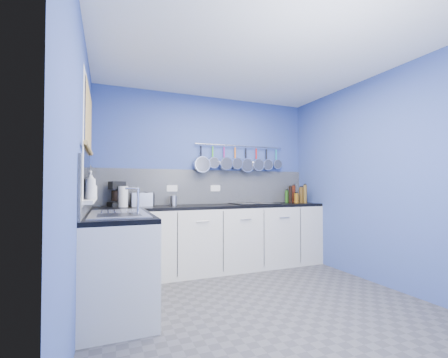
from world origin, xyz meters
TOP-DOWN VIEW (x-y plane):
  - floor at (0.00, 0.00)m, footprint 3.20×3.00m
  - ceiling at (0.00, 0.00)m, footprint 3.20×3.00m
  - wall_back at (0.00, 1.51)m, footprint 3.20×0.02m
  - wall_front at (0.00, -1.51)m, footprint 3.20×0.02m
  - wall_left at (-1.61, 0.00)m, footprint 0.02×3.00m
  - wall_right at (1.61, 0.00)m, footprint 0.02×3.00m
  - backsplash_back at (0.00, 1.49)m, footprint 3.20×0.02m
  - backsplash_left at (-1.59, 0.60)m, footprint 0.02×1.80m
  - cabinet_run_back at (0.00, 1.20)m, footprint 3.20×0.60m
  - worktop_back at (0.00, 1.20)m, footprint 3.20×0.60m
  - cabinet_run_left at (-1.30, 0.30)m, footprint 0.60×1.20m
  - worktop_left at (-1.30, 0.30)m, footprint 0.60×1.20m
  - window_frame at (-1.58, 0.30)m, footprint 0.01×1.00m
  - window_glass at (-1.57, 0.30)m, footprint 0.01×0.90m
  - bamboo_blind at (-1.56, 0.30)m, footprint 0.01×0.90m
  - window_sill at (-1.55, 0.30)m, footprint 0.10×0.98m
  - sink_unit at (-1.30, 0.30)m, footprint 0.50×0.95m
  - mixer_tap at (-1.14, 0.12)m, footprint 0.12×0.08m
  - socket_left at (-0.55, 1.48)m, footprint 0.15×0.01m
  - socket_right at (0.10, 1.48)m, footprint 0.15×0.01m
  - pot_rail at (0.50, 1.45)m, footprint 1.45×0.02m
  - soap_bottle_a at (-1.53, 0.03)m, footprint 0.10×0.10m
  - soap_bottle_b at (-1.53, 0.24)m, footprint 0.09×0.09m
  - paper_towel at (-1.21, 1.25)m, footprint 0.14×0.14m
  - coffee_maker at (-1.29, 1.34)m, footprint 0.24×0.25m
  - toaster at (-0.98, 1.30)m, footprint 0.27×0.16m
  - canister at (-0.57, 1.30)m, footprint 0.11×0.11m
  - hob at (0.61, 1.24)m, footprint 0.63×0.55m
  - pan_0 at (-0.14, 1.44)m, footprint 0.24×0.11m
  - pan_1 at (0.05, 1.44)m, footprint 0.17×0.09m
  - pan_2 at (0.23, 1.44)m, footprint 0.19×0.13m
  - pan_3 at (0.41, 1.44)m, footprint 0.18×0.11m
  - pan_4 at (0.59, 1.44)m, footprint 0.22×0.09m
  - pan_5 at (0.77, 1.44)m, footprint 0.20×0.11m
  - pan_6 at (0.95, 1.44)m, footprint 0.18×0.09m
  - pan_7 at (1.14, 1.44)m, footprint 0.16×0.07m
  - condiment_0 at (1.43, 1.31)m, footprint 0.07×0.07m
  - condiment_1 at (1.37, 1.31)m, footprint 0.06×0.06m
  - condiment_2 at (1.26, 1.34)m, footprint 0.06×0.06m
  - condiment_3 at (1.45, 1.21)m, footprint 0.07×0.07m
  - condiment_4 at (1.35, 1.21)m, footprint 0.07×0.07m
  - condiment_5 at (1.25, 1.23)m, footprint 0.06×0.06m
  - condiment_6 at (1.44, 1.10)m, footprint 0.05×0.05m

SIDE VIEW (x-z plane):
  - floor at x=0.00m, z-range -0.02..0.00m
  - cabinet_run_back at x=0.00m, z-range 0.00..0.86m
  - cabinet_run_left at x=-1.30m, z-range 0.00..0.86m
  - worktop_back at x=0.00m, z-range 0.86..0.90m
  - worktop_left at x=-1.30m, z-range 0.86..0.90m
  - sink_unit at x=-1.30m, z-range 0.90..0.91m
  - hob at x=0.61m, z-range 0.90..0.91m
  - condiment_0 at x=1.43m, z-range 0.90..1.02m
  - canister at x=-0.57m, z-range 0.90..1.03m
  - condiment_4 at x=1.35m, z-range 0.90..1.05m
  - toaster at x=-0.98m, z-range 0.90..1.08m
  - condiment_2 at x=1.26m, z-range 0.90..1.09m
  - condiment_3 at x=1.45m, z-range 0.90..1.14m
  - condiment_5 at x=1.25m, z-range 0.90..1.15m
  - mixer_tap at x=-1.14m, z-range 0.90..1.16m
  - paper_towel at x=-1.21m, z-range 0.90..1.16m
  - window_sill at x=-1.55m, z-range 1.02..1.05m
  - condiment_1 at x=1.37m, z-range 0.90..1.17m
  - condiment_6 at x=1.44m, z-range 0.90..1.18m
  - coffee_maker at x=-1.29m, z-range 0.90..1.22m
  - socket_left at x=-0.55m, z-range 1.09..1.18m
  - socket_right at x=0.10m, z-range 1.09..1.18m
  - soap_bottle_b at x=-1.53m, z-range 1.05..1.22m
  - backsplash_back at x=0.00m, z-range 0.90..1.40m
  - backsplash_left at x=-1.59m, z-range 0.90..1.40m
  - soap_bottle_a at x=-1.53m, z-range 1.05..1.29m
  - wall_back at x=0.00m, z-range 0.00..2.50m
  - wall_front at x=0.00m, z-range 0.00..2.50m
  - wall_left at x=-1.61m, z-range 0.00..2.50m
  - wall_right at x=1.61m, z-range 0.00..2.50m
  - window_glass at x=-1.57m, z-range 1.05..2.05m
  - window_frame at x=-1.58m, z-range 1.00..2.10m
  - pan_0 at x=-0.14m, z-range 1.35..1.78m
  - pan_4 at x=0.59m, z-range 1.37..1.78m
  - pan_5 at x=0.77m, z-range 1.39..1.78m
  - pan_2 at x=0.23m, z-range 1.40..1.78m
  - pan_3 at x=0.41m, z-range 1.41..1.78m
  - pan_6 at x=0.95m, z-range 1.41..1.78m
  - pan_1 at x=0.05m, z-range 1.42..1.78m
  - pan_7 at x=1.14m, z-range 1.43..1.78m
  - bamboo_blind at x=-1.56m, z-range 1.50..2.05m
  - pot_rail at x=0.50m, z-range 1.77..1.79m
  - ceiling at x=0.00m, z-range 2.50..2.52m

